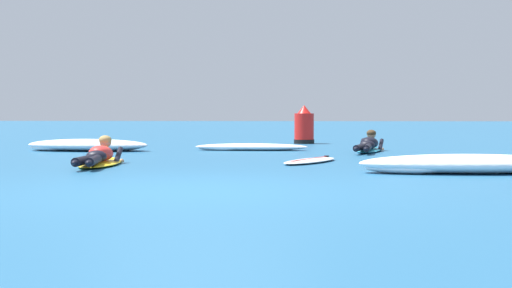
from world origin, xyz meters
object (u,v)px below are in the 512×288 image
Objects in this scene: surfer_near at (99,158)px; drifting_surfboard at (311,161)px; channel_marker_buoy at (304,128)px; surfer_far at (368,146)px.

surfer_near is 1.30× the size of drifting_surfboard.
channel_marker_buoy is (3.23, 8.93, 0.31)m from surfer_near.
surfer_far is 2.31× the size of channel_marker_buoy.
drifting_surfboard is (3.50, 1.09, -0.10)m from surfer_near.
channel_marker_buoy reaches higher than surfer_far.
surfer_near is 2.25× the size of channel_marker_buoy.
surfer_near is 6.64m from surfer_far.
surfer_near is at bearing -109.91° from channel_marker_buoy.
surfer_near reaches higher than drifting_surfboard.
channel_marker_buoy is (-1.53, 4.30, 0.30)m from surfer_far.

